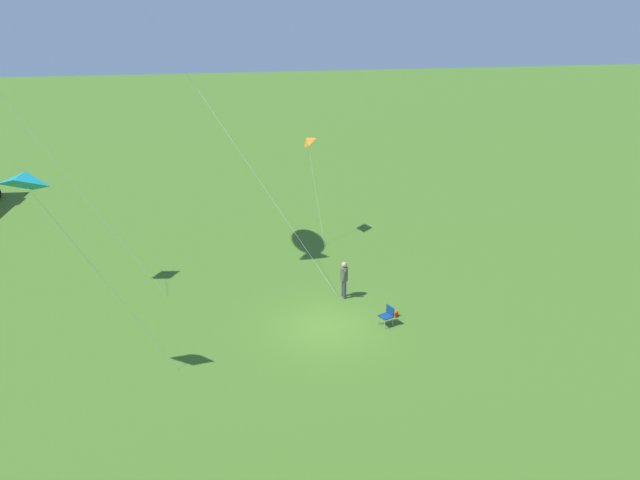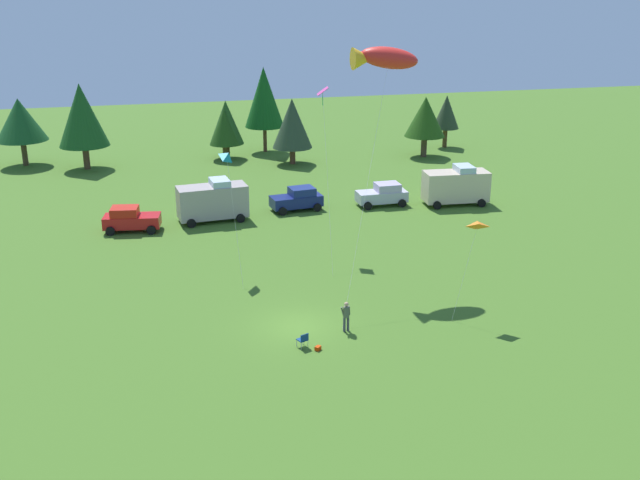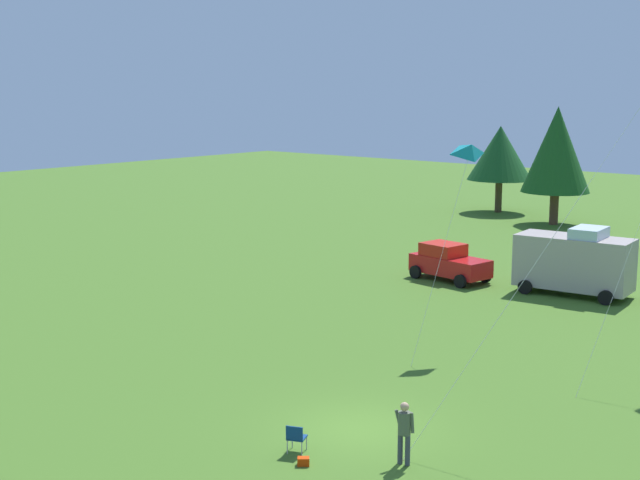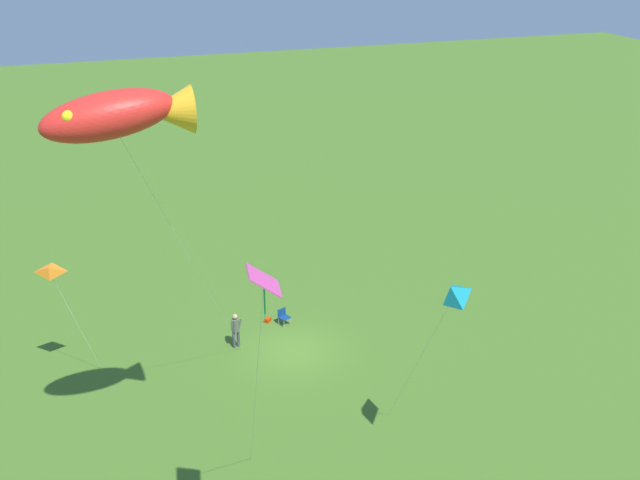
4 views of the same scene
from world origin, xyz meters
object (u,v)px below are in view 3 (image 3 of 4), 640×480
person_kite_flyer (404,428)px  kite_delta_teal (471,151)px  van_motorhome_grey (575,261)px  backpack_on_grass (303,461)px  car_red_sedan (449,262)px  folding_chair (296,436)px

person_kite_flyer → kite_delta_teal: kite_delta_teal is taller
person_kite_flyer → van_motorhome_grey: 21.98m
person_kite_flyer → backpack_on_grass: size_ratio=5.44×
backpack_on_grass → kite_delta_teal: size_ratio=0.04×
person_kite_flyer → kite_delta_teal: size_ratio=0.22×
backpack_on_grass → car_red_sedan: size_ratio=0.07×
car_red_sedan → kite_delta_teal: bearing=134.2°
car_red_sedan → kite_delta_teal: 13.12m
folding_chair → van_motorhome_grey: 22.85m
person_kite_flyer → van_motorhome_grey: bearing=4.4°
kite_delta_teal → folding_chair: bearing=-80.5°
kite_delta_teal → person_kite_flyer: bearing=-66.7°
person_kite_flyer → backpack_on_grass: person_kite_flyer is taller
backpack_on_grass → folding_chair: bearing=145.9°
car_red_sedan → van_motorhome_grey: size_ratio=0.79×
folding_chair → kite_delta_teal: 14.40m
backpack_on_grass → van_motorhome_grey: 23.41m
backpack_on_grass → person_kite_flyer: bearing=41.5°
car_red_sedan → kite_delta_teal: (6.62, -9.22, 6.59)m
person_kite_flyer → car_red_sedan: size_ratio=0.39×
van_motorhome_grey → car_red_sedan: bearing=-176.0°
van_motorhome_grey → folding_chair: bearing=-90.0°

